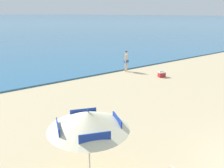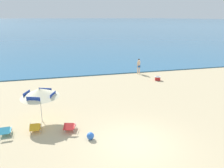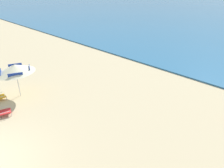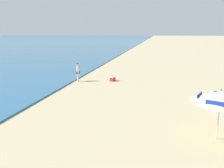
{
  "view_description": "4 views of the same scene",
  "coord_description": "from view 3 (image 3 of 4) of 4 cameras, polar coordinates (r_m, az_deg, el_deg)",
  "views": [
    {
      "loc": [
        -7.64,
        -1.35,
        4.44
      ],
      "look_at": [
        -0.72,
        7.27,
        1.27
      ],
      "focal_mm": 39.84,
      "sensor_mm": 36.0,
      "label": 1
    },
    {
      "loc": [
        -3.52,
        -8.92,
        5.85
      ],
      "look_at": [
        0.81,
        7.41,
        0.77
      ],
      "focal_mm": 36.01,
      "sensor_mm": 36.0,
      "label": 2
    },
    {
      "loc": [
        7.59,
        -0.49,
        6.36
      ],
      "look_at": [
        0.03,
        7.1,
        1.1
      ],
      "focal_mm": 34.38,
      "sensor_mm": 36.0,
      "label": 3
    },
    {
      "loc": [
        -13.5,
        6.12,
        4.14
      ],
      "look_at": [
        -0.74,
        8.65,
        1.25
      ],
      "focal_mm": 36.67,
      "sensor_mm": 36.0,
      "label": 4
    }
  ],
  "objects": [
    {
      "name": "beach_umbrella_striped_main",
      "position": [
        13.51,
        -24.41,
        3.76
      ],
      "size": [
        3.04,
        3.05,
        2.05
      ],
      "color": "silver",
      "rests_on": "ground"
    },
    {
      "name": "lounge_chair_under_umbrella",
      "position": [
        12.43,
        -27.37,
        -6.48
      ],
      "size": [
        0.76,
        1.01,
        0.53
      ],
      "color": "red",
      "rests_on": "ground"
    }
  ]
}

